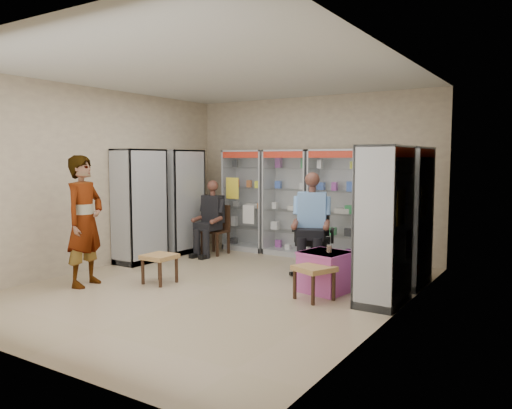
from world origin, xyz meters
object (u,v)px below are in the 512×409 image
Objects in this scene: cabinet_left_far at (181,202)px; cabinet_right_near at (384,225)px; pink_trunk at (325,272)px; cabinet_back_left at (247,200)px; standing_man at (85,221)px; cabinet_back_right at (335,205)px; seated_shopkeeper at (312,227)px; office_chair at (313,237)px; cabinet_right_far at (408,217)px; wooden_chair at (215,230)px; cabinet_left_near at (140,206)px; cabinet_back_mid at (289,203)px; woven_stool_a at (314,283)px; woven_stool_b at (160,269)px.

cabinet_right_near is at bearing 73.75° from cabinet_left_far.
pink_trunk is at bearing 82.36° from cabinet_right_near.
standing_man is at bearing -96.23° from cabinet_back_left.
cabinet_left_far is at bearing -161.81° from cabinet_back_right.
cabinet_right_near is at bearing -53.44° from seated_shopkeeper.
pink_trunk is at bearing -76.18° from office_chair.
standing_man is at bearing 109.72° from cabinet_right_near.
wooden_chair is (-3.78, 0.40, -0.53)m from cabinet_right_far.
cabinet_right_near and cabinet_left_far have the same top height.
cabinet_left_near is 1.31× the size of seated_shopkeeper.
cabinet_back_mid is 0.95m from cabinet_back_right.
cabinet_back_mid is 3.19m from woven_stool_a.
cabinet_left_far is at bearing 152.27° from office_chair.
cabinet_back_right is at bearing 18.75° from wooden_chair.
standing_man is (-3.12, -1.10, 0.72)m from woven_stool_a.
wooden_chair is 2.36m from woven_stool_b.
cabinet_left_far is at bearing -135.00° from cabinet_back_left.
cabinet_right_near is at bearing -40.84° from cabinet_back_mid.
cabinet_back_left is 1.00× the size of cabinet_right_far.
cabinet_left_far is (-4.46, 1.30, 0.00)m from cabinet_right_near.
cabinet_left_far reaches higher than office_chair.
seated_shopkeeper is at bearing 82.58° from cabinet_left_far.
cabinet_left_near is at bearing 87.43° from cabinet_right_near.
cabinet_back_left is 3.80m from woven_stool_a.
cabinet_left_near is at bearing -0.00° from cabinet_left_far.
cabinet_back_right is 2.37m from pink_trunk.
cabinet_back_left is 1.00× the size of cabinet_left_far.
cabinet_right_near is at bearing 20.94° from woven_stool_a.
cabinet_left_far is at bearing 73.75° from cabinet_right_near.
standing_man is (-1.35, -3.64, -0.06)m from cabinet_back_mid.
pink_trunk is (1.73, -2.12, -0.72)m from cabinet_back_mid.
woven_stool_a is at bearing -82.74° from standing_man.
woven_stool_b is (1.35, -2.05, -0.78)m from cabinet_left_far.
cabinet_left_far is 3.44× the size of pink_trunk.
cabinet_back_mid is 4.64× the size of woven_stool_b.
woven_stool_a is 0.24× the size of standing_man.
cabinet_back_right is at bearing -44.42° from standing_man.
cabinet_right_near is 4.10m from wooden_chair.
woven_stool_b is (-2.26, -0.87, -0.06)m from pink_trunk.
cabinet_right_near is at bearing -54.84° from office_chair.
cabinet_left_far is 2.13× the size of wooden_chair.
standing_man is at bearing -110.32° from cabinet_back_mid.
cabinet_back_mid reaches higher than pink_trunk.
cabinet_left_far and cabinet_left_near have the same top height.
standing_man reaches higher than woven_stool_b.
cabinet_back_left is at bearing 180.00° from cabinet_back_right.
office_chair is (3.02, 0.76, -0.40)m from cabinet_left_near.
cabinet_right_far is at bearing 60.15° from woven_stool_a.
cabinet_left_near is at bearing 144.88° from woven_stool_b.
cabinet_back_left is at bearing 180.00° from cabinet_back_mid.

